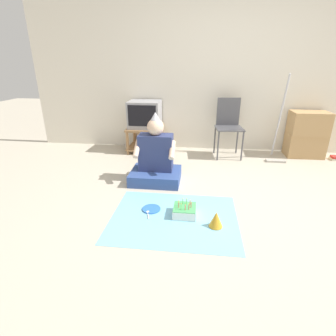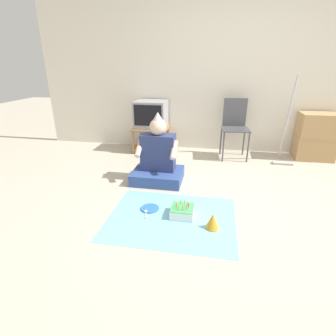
{
  "view_description": "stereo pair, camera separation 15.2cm",
  "coord_description": "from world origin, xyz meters",
  "views": [
    {
      "loc": [
        -0.4,
        -2.35,
        1.39
      ],
      "look_at": [
        -0.71,
        0.2,
        0.35
      ],
      "focal_mm": 28.0,
      "sensor_mm": 36.0,
      "label": 1
    },
    {
      "loc": [
        -0.25,
        -2.33,
        1.39
      ],
      "look_at": [
        -0.71,
        0.2,
        0.35
      ],
      "focal_mm": 28.0,
      "sensor_mm": 36.0,
      "label": 2
    }
  ],
  "objects": [
    {
      "name": "wall_back",
      "position": [
        0.0,
        2.08,
        1.27
      ],
      "size": [
        6.4,
        0.06,
        2.55
      ],
      "color": "silver",
      "rests_on": "ground_plane"
    },
    {
      "name": "tv",
      "position": [
        -1.28,
        1.8,
        0.61
      ],
      "size": [
        0.5,
        0.45,
        0.42
      ],
      "color": "#99999E",
      "rests_on": "tv_stand"
    },
    {
      "name": "ground_plane",
      "position": [
        0.0,
        0.0,
        0.0
      ],
      "size": [
        16.0,
        16.0,
        0.0
      ],
      "primitive_type": "plane",
      "color": "#BCB29E"
    },
    {
      "name": "party_cloth",
      "position": [
        -0.6,
        -0.21,
        0.0
      ],
      "size": [
        1.2,
        0.97,
        0.01
      ],
      "color": "#7FC6E0",
      "rests_on": "ground_plane"
    },
    {
      "name": "cardboard_box_stack",
      "position": [
        1.26,
        1.83,
        0.35
      ],
      "size": [
        0.55,
        0.37,
        0.7
      ],
      "color": "tan",
      "rests_on": "ground_plane"
    },
    {
      "name": "folding_chair",
      "position": [
        0.05,
        1.73,
        0.52
      ],
      "size": [
        0.44,
        0.42,
        0.89
      ],
      "color": "#4C4C51",
      "rests_on": "ground_plane"
    },
    {
      "name": "party_hat_blue",
      "position": [
        -0.21,
        -0.31,
        0.08
      ],
      "size": [
        0.13,
        0.13,
        0.15
      ],
      "color": "gold",
      "rests_on": "party_cloth"
    },
    {
      "name": "paper_plate",
      "position": [
        -0.84,
        -0.09,
        0.01
      ],
      "size": [
        0.18,
        0.18,
        0.01
      ],
      "color": "blue",
      "rests_on": "party_cloth"
    },
    {
      "name": "tv_stand",
      "position": [
        -1.28,
        1.79,
        0.24
      ],
      "size": [
        0.56,
        0.52,
        0.4
      ],
      "color": "#997047",
      "rests_on": "ground_plane"
    },
    {
      "name": "book_pile",
      "position": [
        1.71,
        1.7,
        0.03
      ],
      "size": [
        0.16,
        0.13,
        0.06
      ],
      "color": "beige",
      "rests_on": "ground_plane"
    },
    {
      "name": "dust_mop",
      "position": [
        0.76,
        1.57,
        0.37
      ],
      "size": [
        0.28,
        0.32,
        1.26
      ],
      "color": "#B2ADA3",
      "rests_on": "ground_plane"
    },
    {
      "name": "plastic_spoon_near",
      "position": [
        -0.86,
        -0.17,
        0.01
      ],
      "size": [
        0.05,
        0.14,
        0.01
      ],
      "color": "white",
      "rests_on": "party_cloth"
    },
    {
      "name": "person_seated",
      "position": [
        -0.91,
        0.63,
        0.27
      ],
      "size": [
        0.61,
        0.5,
        0.85
      ],
      "color": "#334C8C",
      "rests_on": "ground_plane"
    },
    {
      "name": "birthday_cake",
      "position": [
        -0.5,
        -0.15,
        0.05
      ],
      "size": [
        0.22,
        0.22,
        0.15
      ],
      "color": "white",
      "rests_on": "party_cloth"
    }
  ]
}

